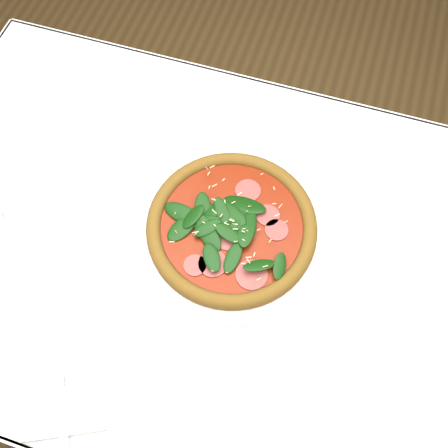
% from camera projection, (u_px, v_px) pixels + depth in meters
% --- Properties ---
extents(ground, '(6.00, 6.00, 0.00)m').
position_uv_depth(ground, '(212.00, 337.00, 1.58)').
color(ground, brown).
rests_on(ground, ground).
extents(dining_table, '(1.21, 0.81, 0.75)m').
position_uv_depth(dining_table, '(205.00, 265.00, 0.99)').
color(dining_table, silver).
rests_on(dining_table, ground).
extents(plate, '(0.36, 0.36, 0.02)m').
position_uv_depth(plate, '(232.00, 230.00, 0.91)').
color(plate, white).
rests_on(plate, dining_table).
extents(pizza, '(0.35, 0.35, 0.04)m').
position_uv_depth(pizza, '(232.00, 225.00, 0.89)').
color(pizza, brown).
rests_on(pizza, plate).
extents(napkin, '(0.14, 0.11, 0.01)m').
position_uv_depth(napkin, '(63.00, 415.00, 0.77)').
color(napkin, silver).
rests_on(napkin, dining_table).
extents(fork, '(0.09, 0.13, 0.00)m').
position_uv_depth(fork, '(61.00, 398.00, 0.78)').
color(fork, silver).
rests_on(fork, napkin).
extents(saucer_near, '(0.15, 0.15, 0.01)m').
position_uv_depth(saucer_near, '(342.00, 425.00, 0.77)').
color(saucer_near, white).
rests_on(saucer_near, dining_table).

